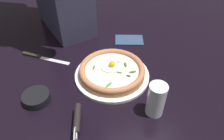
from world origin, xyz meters
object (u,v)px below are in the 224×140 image
Objects in this scene: drinking_glass at (156,101)px; folded_napkin at (129,40)px; pizza at (112,70)px; pizza_cutter at (77,123)px; side_bowl at (36,98)px; table_knife at (39,57)px.

drinking_glass is 0.90× the size of folded_napkin.
pizza reaches higher than folded_napkin.
folded_napkin is (0.32, 0.45, -0.03)m from pizza_cutter.
pizza is 0.30m from side_bowl.
side_bowl reaches higher than table_knife.
side_bowl is 0.78× the size of drinking_glass.
table_knife is 1.67× the size of drinking_glass.
drinking_glass is at bearing -21.28° from side_bowl.
side_bowl is 0.20m from pizza_cutter.
table_knife is at bearing 145.10° from pizza.
pizza is 0.28m from folded_napkin.
drinking_glass is at bearing -47.11° from table_knife.
side_bowl is at bearing -146.66° from folded_napkin.
side_bowl is at bearing 158.72° from drinking_glass.
side_bowl is 0.47× the size of table_knife.
table_knife is at bearing 106.30° from pizza_cutter.
pizza_cutter is at bearing -178.94° from drinking_glass.
folded_napkin is (0.15, 0.23, -0.03)m from pizza.
drinking_glass is (0.26, 0.00, 0.02)m from pizza_cutter.
side_bowl is 0.61× the size of pizza_cutter.
pizza_cutter is 0.77× the size of table_knife.
pizza_cutter is 0.56m from folded_napkin.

